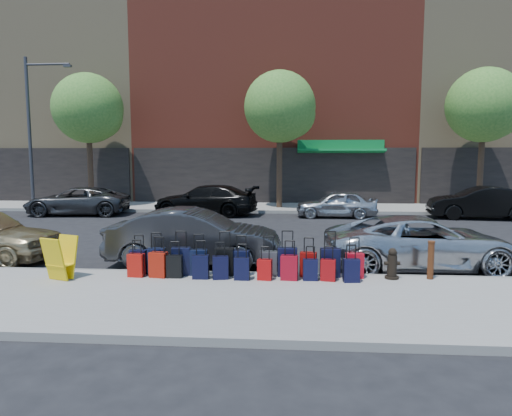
# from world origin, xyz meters

# --- Properties ---
(ground) EXTENTS (120.00, 120.00, 0.00)m
(ground) POSITION_xyz_m (0.00, 0.00, 0.00)
(ground) COLOR black
(ground) RESTS_ON ground
(sidewalk_near) EXTENTS (60.00, 4.00, 0.15)m
(sidewalk_near) POSITION_xyz_m (0.00, -6.50, 0.07)
(sidewalk_near) COLOR gray
(sidewalk_near) RESTS_ON ground
(sidewalk_far) EXTENTS (60.00, 4.00, 0.15)m
(sidewalk_far) POSITION_xyz_m (0.00, 10.00, 0.07)
(sidewalk_far) COLOR gray
(sidewalk_far) RESTS_ON ground
(curb_near) EXTENTS (60.00, 0.08, 0.15)m
(curb_near) POSITION_xyz_m (0.00, -4.48, 0.07)
(curb_near) COLOR gray
(curb_near) RESTS_ON ground
(curb_far) EXTENTS (60.00, 0.08, 0.15)m
(curb_far) POSITION_xyz_m (0.00, 7.98, 0.07)
(curb_far) COLOR gray
(curb_far) RESTS_ON ground
(building_left) EXTENTS (15.00, 12.12, 16.00)m
(building_left) POSITION_xyz_m (-16.00, 17.98, 7.98)
(building_left) COLOR #937E5A
(building_left) RESTS_ON ground
(building_center) EXTENTS (17.00, 12.85, 20.00)m
(building_center) POSITION_xyz_m (0.00, 17.99, 9.98)
(building_center) COLOR maroon
(building_center) RESTS_ON ground
(building_right) EXTENTS (15.00, 12.12, 18.00)m
(building_right) POSITION_xyz_m (16.00, 17.99, 8.98)
(building_right) COLOR #937E5A
(building_right) RESTS_ON ground
(tree_left) EXTENTS (3.80, 3.80, 7.27)m
(tree_left) POSITION_xyz_m (-9.86, 9.50, 5.41)
(tree_left) COLOR black
(tree_left) RESTS_ON sidewalk_far
(tree_center) EXTENTS (3.80, 3.80, 7.27)m
(tree_center) POSITION_xyz_m (0.64, 9.50, 5.41)
(tree_center) COLOR black
(tree_center) RESTS_ON sidewalk_far
(tree_right) EXTENTS (3.80, 3.80, 7.27)m
(tree_right) POSITION_xyz_m (11.14, 9.50, 5.41)
(tree_right) COLOR black
(tree_right) RESTS_ON sidewalk_far
(streetlight) EXTENTS (2.59, 0.18, 8.00)m
(streetlight) POSITION_xyz_m (-12.80, 8.80, 4.66)
(streetlight) COLOR #333338
(streetlight) RESTS_ON sidewalk_far
(suitcase_front_0) EXTENTS (0.40, 0.23, 0.93)m
(suitcase_front_0) POSITION_xyz_m (-2.49, -4.85, 0.44)
(suitcase_front_0) COLOR black
(suitcase_front_0) RESTS_ON sidewalk_near
(suitcase_front_1) EXTENTS (0.44, 0.29, 0.99)m
(suitcase_front_1) POSITION_xyz_m (-2.08, -4.80, 0.46)
(suitcase_front_1) COLOR black
(suitcase_front_1) RESTS_ON sidewalk_near
(suitcase_front_2) EXTENTS (0.45, 0.29, 1.04)m
(suitcase_front_2) POSITION_xyz_m (-1.47, -4.84, 0.47)
(suitcase_front_2) COLOR black
(suitcase_front_2) RESTS_ON sidewalk_near
(suitcase_front_3) EXTENTS (0.42, 0.26, 0.96)m
(suitcase_front_3) POSITION_xyz_m (-1.06, -4.82, 0.45)
(suitcase_front_3) COLOR black
(suitcase_front_3) RESTS_ON sidewalk_near
(suitcase_front_4) EXTENTS (0.43, 0.24, 1.04)m
(suitcase_front_4) POSITION_xyz_m (-0.45, -4.80, 0.47)
(suitcase_front_4) COLOR black
(suitcase_front_4) RESTS_ON sidewalk_near
(suitcase_front_5) EXTENTS (0.41, 0.25, 0.94)m
(suitcase_front_5) POSITION_xyz_m (-0.07, -4.77, 0.44)
(suitcase_front_5) COLOR black
(suitcase_front_5) RESTS_ON sidewalk_near
(suitcase_front_6) EXTENTS (0.40, 0.23, 0.93)m
(suitcase_front_6) POSITION_xyz_m (0.58, -4.77, 0.44)
(suitcase_front_6) COLOR #39393E
(suitcase_front_6) RESTS_ON sidewalk_near
(suitcase_front_7) EXTENTS (0.45, 0.25, 1.07)m
(suitcase_front_7) POSITION_xyz_m (1.02, -4.77, 0.48)
(suitcase_front_7) COLOR black
(suitcase_front_7) RESTS_ON sidewalk_near
(suitcase_front_8) EXTENTS (0.40, 0.26, 0.91)m
(suitcase_front_8) POSITION_xyz_m (1.50, -4.77, 0.44)
(suitcase_front_8) COLOR #910B09
(suitcase_front_8) RESTS_ON sidewalk_near
(suitcase_front_9) EXTENTS (0.46, 0.27, 1.07)m
(suitcase_front_9) POSITION_xyz_m (2.00, -4.76, 0.48)
(suitcase_front_9) COLOR black
(suitcase_front_9) RESTS_ON sidewalk_near
(suitcase_front_10) EXTENTS (0.41, 0.26, 0.93)m
(suitcase_front_10) POSITION_xyz_m (2.55, -4.82, 0.44)
(suitcase_front_10) COLOR #AE0B19
(suitcase_front_10) RESTS_ON sidewalk_near
(suitcase_back_0) EXTENTS (0.38, 0.24, 0.86)m
(suitcase_back_0) POSITION_xyz_m (-2.47, -5.08, 0.42)
(suitcase_back_0) COLOR #AF130B
(suitcase_back_0) RESTS_ON sidewalk_near
(suitcase_back_1) EXTENTS (0.43, 0.29, 0.94)m
(suitcase_back_1) POSITION_xyz_m (-1.95, -5.09, 0.44)
(suitcase_back_1) COLOR #9D180A
(suitcase_back_1) RESTS_ON sidewalk_near
(suitcase_back_2) EXTENTS (0.36, 0.22, 0.84)m
(suitcase_back_2) POSITION_xyz_m (-1.56, -5.09, 0.41)
(suitcase_back_2) COLOR black
(suitcase_back_2) RESTS_ON sidewalk_near
(suitcase_back_3) EXTENTS (0.38, 0.23, 0.87)m
(suitcase_back_3) POSITION_xyz_m (-0.95, -5.14, 0.42)
(suitcase_back_3) COLOR black
(suitcase_back_3) RESTS_ON sidewalk_near
(suitcase_back_4) EXTENTS (0.39, 0.27, 0.84)m
(suitcase_back_4) POSITION_xyz_m (-0.50, -5.14, 0.41)
(suitcase_back_4) COLOR black
(suitcase_back_4) RESTS_ON sidewalk_near
(suitcase_back_5) EXTENTS (0.34, 0.20, 0.82)m
(suitcase_back_5) POSITION_xyz_m (-0.00, -5.17, 0.40)
(suitcase_back_5) COLOR black
(suitcase_back_5) RESTS_ON sidewalk_near
(suitcase_back_6) EXTENTS (0.34, 0.23, 0.76)m
(suitcase_back_6) POSITION_xyz_m (0.51, -5.14, 0.39)
(suitcase_back_6) COLOR #AB0B0B
(suitcase_back_6) RESTS_ON sidewalk_near
(suitcase_back_7) EXTENTS (0.40, 0.26, 0.90)m
(suitcase_back_7) POSITION_xyz_m (1.06, -5.10, 0.43)
(suitcase_back_7) COLOR maroon
(suitcase_back_7) RESTS_ON sidewalk_near
(suitcase_back_8) EXTENTS (0.33, 0.20, 0.78)m
(suitcase_back_8) POSITION_xyz_m (1.53, -5.10, 0.39)
(suitcase_back_8) COLOR black
(suitcase_back_8) RESTS_ON sidewalk_near
(suitcase_back_9) EXTENTS (0.35, 0.24, 0.78)m
(suitcase_back_9) POSITION_xyz_m (1.93, -5.11, 0.39)
(suitcase_back_9) COLOR maroon
(suitcase_back_9) RESTS_ON sidewalk_near
(suitcase_back_10) EXTENTS (0.37, 0.24, 0.83)m
(suitcase_back_10) POSITION_xyz_m (2.43, -5.17, 0.41)
(suitcase_back_10) COLOR black
(suitcase_back_10) RESTS_ON sidewalk_near
(fire_hydrant) EXTENTS (0.36, 0.32, 0.71)m
(fire_hydrant) POSITION_xyz_m (3.40, -4.81, 0.48)
(fire_hydrant) COLOR black
(fire_hydrant) RESTS_ON sidewalk_near
(bollard) EXTENTS (0.16, 0.16, 0.88)m
(bollard) POSITION_xyz_m (4.26, -4.79, 0.60)
(bollard) COLOR #38190C
(bollard) RESTS_ON sidewalk_near
(display_rack) EXTENTS (0.71, 0.75, 0.98)m
(display_rack) POSITION_xyz_m (-4.09, -5.43, 0.63)
(display_rack) COLOR yellow
(display_rack) RESTS_ON sidewalk_near
(car_near_1) EXTENTS (4.62, 1.68, 1.51)m
(car_near_1) POSITION_xyz_m (-1.48, -3.28, 0.76)
(car_near_1) COLOR #323234
(car_near_1) RESTS_ON ground
(car_near_2) EXTENTS (5.09, 2.58, 1.38)m
(car_near_2) POSITION_xyz_m (4.51, -3.21, 0.69)
(car_near_2) COLOR #B6B8BD
(car_near_2) RESTS_ON ground
(car_far_0) EXTENTS (5.15, 2.66, 1.39)m
(car_far_0) POSITION_xyz_m (-9.48, 6.67, 0.69)
(car_far_0) COLOR #353638
(car_far_0) RESTS_ON ground
(car_far_1) EXTENTS (5.39, 2.74, 1.50)m
(car_far_1) POSITION_xyz_m (-3.11, 7.05, 0.75)
(car_far_1) COLOR black
(car_far_1) RESTS_ON ground
(car_far_2) EXTENTS (3.86, 1.66, 1.30)m
(car_far_2) POSITION_xyz_m (3.29, 6.65, 0.65)
(car_far_2) COLOR #ACAEB3
(car_far_2) RESTS_ON ground
(car_far_3) EXTENTS (4.74, 2.10, 1.51)m
(car_far_3) POSITION_xyz_m (9.92, 6.64, 0.76)
(car_far_3) COLOR black
(car_far_3) RESTS_ON ground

